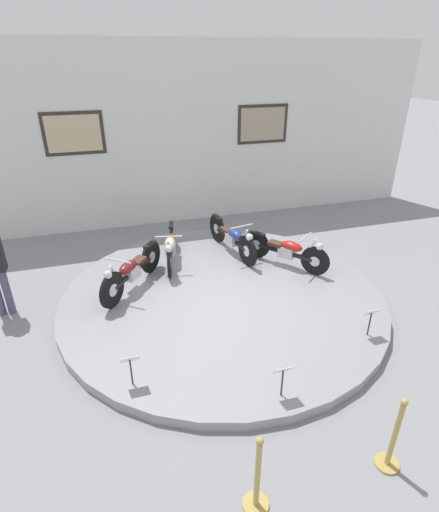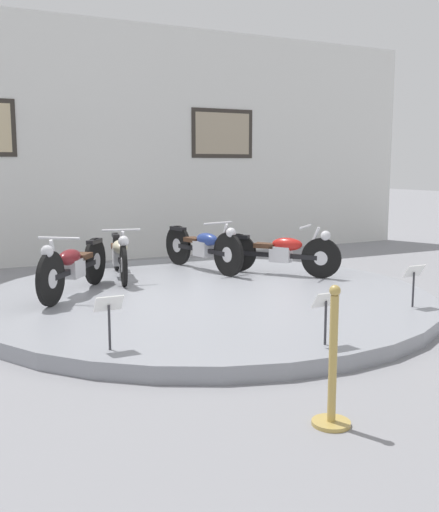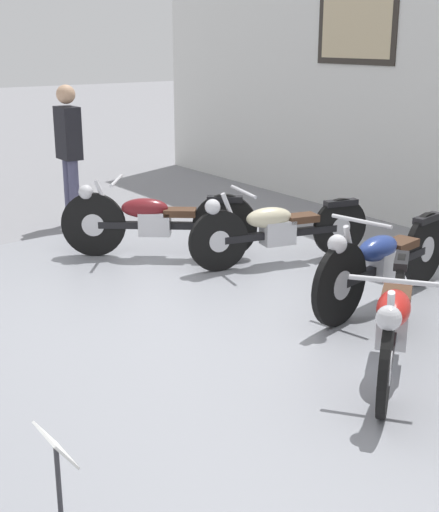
{
  "view_description": "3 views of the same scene",
  "coord_description": "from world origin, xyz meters",
  "px_view_note": "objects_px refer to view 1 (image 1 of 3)",
  "views": [
    {
      "loc": [
        -1.88,
        -6.09,
        4.21
      ],
      "look_at": [
        0.02,
        0.28,
        0.8
      ],
      "focal_mm": 28.0,
      "sensor_mm": 36.0,
      "label": 1
    },
    {
      "loc": [
        -3.35,
        -7.05,
        1.85
      ],
      "look_at": [
        0.27,
        0.1,
        0.62
      ],
      "focal_mm": 42.0,
      "sensor_mm": 36.0,
      "label": 2
    },
    {
      "loc": [
        4.56,
        -2.87,
        2.35
      ],
      "look_at": [
        -0.03,
        0.34,
        0.62
      ],
      "focal_mm": 50.0,
      "sensor_mm": 36.0,
      "label": 3
    }
  ],
  "objects_px": {
    "motorcycle_maroon": "(131,270)",
    "info_placard_front_left": "(130,363)",
    "motorcycle_cream": "(170,246)",
    "motorcycle_blue": "(232,237)",
    "info_placard_front_centre": "(283,374)",
    "stanchion_post_right_of_entry": "(392,444)",
    "motorcycle_red": "(287,250)",
    "stanchion_post_left_of_entry": "(257,484)",
    "info_placard_front_right": "(371,316)"
  },
  "relations": [
    {
      "from": "motorcycle_maroon",
      "to": "info_placard_front_left",
      "type": "xyz_separation_m",
      "value": [
        -0.26,
        -2.5,
        -0.03
      ]
    },
    {
      "from": "motorcycle_cream",
      "to": "motorcycle_blue",
      "type": "relative_size",
      "value": 0.96
    },
    {
      "from": "info_placard_front_centre",
      "to": "stanchion_post_right_of_entry",
      "type": "xyz_separation_m",
      "value": [
        0.8,
        -1.16,
        -0.19
      ]
    },
    {
      "from": "motorcycle_red",
      "to": "stanchion_post_right_of_entry",
      "type": "distance_m",
      "value": 4.49
    },
    {
      "from": "motorcycle_red",
      "to": "info_placard_front_left",
      "type": "xyz_separation_m",
      "value": [
        -3.45,
        -2.5,
        -0.0
      ]
    },
    {
      "from": "stanchion_post_right_of_entry",
      "to": "info_placard_front_centre",
      "type": "bearing_deg",
      "value": 124.77
    },
    {
      "from": "motorcycle_blue",
      "to": "info_placard_front_centre",
      "type": "height_order",
      "value": "motorcycle_blue"
    },
    {
      "from": "motorcycle_maroon",
      "to": "stanchion_post_left_of_entry",
      "type": "height_order",
      "value": "stanchion_post_left_of_entry"
    },
    {
      "from": "info_placard_front_left",
      "to": "stanchion_post_left_of_entry",
      "type": "height_order",
      "value": "stanchion_post_left_of_entry"
    },
    {
      "from": "info_placard_front_left",
      "to": "stanchion_post_right_of_entry",
      "type": "height_order",
      "value": "stanchion_post_right_of_entry"
    },
    {
      "from": "stanchion_post_left_of_entry",
      "to": "stanchion_post_right_of_entry",
      "type": "distance_m",
      "value": 1.6
    },
    {
      "from": "motorcycle_red",
      "to": "motorcycle_cream",
      "type": "bearing_deg",
      "value": 158.96
    },
    {
      "from": "info_placard_front_right",
      "to": "motorcycle_cream",
      "type": "bearing_deg",
      "value": 127.04
    },
    {
      "from": "info_placard_front_right",
      "to": "motorcycle_red",
      "type": "bearing_deg",
      "value": 95.97
    },
    {
      "from": "motorcycle_cream",
      "to": "info_placard_front_right",
      "type": "distance_m",
      "value": 4.23
    },
    {
      "from": "motorcycle_cream",
      "to": "motorcycle_blue",
      "type": "height_order",
      "value": "motorcycle_blue"
    },
    {
      "from": "info_placard_front_left",
      "to": "info_placard_front_centre",
      "type": "bearing_deg",
      "value": -22.38
    },
    {
      "from": "info_placard_front_left",
      "to": "stanchion_post_left_of_entry",
      "type": "xyz_separation_m",
      "value": [
        1.05,
        -1.92,
        -0.19
      ]
    },
    {
      "from": "motorcycle_blue",
      "to": "stanchion_post_right_of_entry",
      "type": "xyz_separation_m",
      "value": [
        0.11,
        -5.3,
        -0.22
      ]
    },
    {
      "from": "motorcycle_cream",
      "to": "info_placard_front_centre",
      "type": "relative_size",
      "value": 3.74
    },
    {
      "from": "motorcycle_red",
      "to": "info_placard_front_centre",
      "type": "relative_size",
      "value": 3.07
    },
    {
      "from": "motorcycle_blue",
      "to": "motorcycle_maroon",
      "type": "bearing_deg",
      "value": -158.91
    },
    {
      "from": "motorcycle_red",
      "to": "info_placard_front_right",
      "type": "distance_m",
      "value": 2.51
    },
    {
      "from": "motorcycle_red",
      "to": "stanchion_post_right_of_entry",
      "type": "xyz_separation_m",
      "value": [
        -0.79,
        -4.42,
        -0.19
      ]
    },
    {
      "from": "motorcycle_blue",
      "to": "stanchion_post_right_of_entry",
      "type": "relative_size",
      "value": 1.94
    },
    {
      "from": "stanchion_post_left_of_entry",
      "to": "motorcycle_red",
      "type": "bearing_deg",
      "value": 61.53
    },
    {
      "from": "motorcycle_maroon",
      "to": "stanchion_post_right_of_entry",
      "type": "bearing_deg",
      "value": -61.57
    },
    {
      "from": "motorcycle_blue",
      "to": "motorcycle_red",
      "type": "distance_m",
      "value": 1.26
    },
    {
      "from": "motorcycle_maroon",
      "to": "stanchion_post_left_of_entry",
      "type": "bearing_deg",
      "value": -79.87
    },
    {
      "from": "motorcycle_cream",
      "to": "stanchion_post_left_of_entry",
      "type": "height_order",
      "value": "stanchion_post_left_of_entry"
    },
    {
      "from": "motorcycle_cream",
      "to": "motorcycle_red",
      "type": "height_order",
      "value": "same"
    },
    {
      "from": "info_placard_front_centre",
      "to": "motorcycle_cream",
      "type": "bearing_deg",
      "value": 99.51
    },
    {
      "from": "motorcycle_blue",
      "to": "info_placard_front_right",
      "type": "height_order",
      "value": "motorcycle_blue"
    },
    {
      "from": "motorcycle_red",
      "to": "stanchion_post_left_of_entry",
      "type": "distance_m",
      "value": 5.03
    },
    {
      "from": "motorcycle_maroon",
      "to": "stanchion_post_left_of_entry",
      "type": "distance_m",
      "value": 4.5
    },
    {
      "from": "stanchion_post_left_of_entry",
      "to": "motorcycle_maroon",
      "type": "bearing_deg",
      "value": 100.13
    },
    {
      "from": "motorcycle_blue",
      "to": "stanchion_post_right_of_entry",
      "type": "distance_m",
      "value": 5.31
    },
    {
      "from": "motorcycle_blue",
      "to": "info_placard_front_centre",
      "type": "relative_size",
      "value": 3.88
    },
    {
      "from": "stanchion_post_left_of_entry",
      "to": "stanchion_post_right_of_entry",
      "type": "bearing_deg",
      "value": 0.0
    },
    {
      "from": "info_placard_front_centre",
      "to": "motorcycle_red",
      "type": "bearing_deg",
      "value": 63.96
    },
    {
      "from": "info_placard_front_right",
      "to": "stanchion_post_right_of_entry",
      "type": "height_order",
      "value": "stanchion_post_right_of_entry"
    },
    {
      "from": "motorcycle_cream",
      "to": "info_placard_front_left",
      "type": "height_order",
      "value": "motorcycle_cream"
    },
    {
      "from": "motorcycle_cream",
      "to": "motorcycle_red",
      "type": "distance_m",
      "value": 2.45
    },
    {
      "from": "motorcycle_cream",
      "to": "stanchion_post_left_of_entry",
      "type": "bearing_deg",
      "value": -91.17
    },
    {
      "from": "stanchion_post_right_of_entry",
      "to": "motorcycle_cream",
      "type": "bearing_deg",
      "value": 105.76
    },
    {
      "from": "info_placard_front_centre",
      "to": "stanchion_post_left_of_entry",
      "type": "relative_size",
      "value": 0.5
    },
    {
      "from": "motorcycle_maroon",
      "to": "info_placard_front_centre",
      "type": "relative_size",
      "value": 3.17
    },
    {
      "from": "motorcycle_red",
      "to": "info_placard_front_right",
      "type": "bearing_deg",
      "value": -84.03
    },
    {
      "from": "info_placard_front_right",
      "to": "stanchion_post_right_of_entry",
      "type": "bearing_deg",
      "value": -118.77
    },
    {
      "from": "motorcycle_cream",
      "to": "info_placard_front_left",
      "type": "distance_m",
      "value": 3.57
    }
  ]
}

